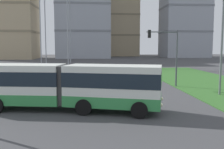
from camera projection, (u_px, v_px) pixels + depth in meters
The scene contains 5 objects.
articulated_bus at pixel (70, 85), 16.95m from camera, with size 12.00×4.95×3.00m.
car_navy_sedan at pixel (45, 83), 24.70m from camera, with size 4.59×2.45×1.58m.
traffic_light_far_right at pixel (167, 48), 26.38m from camera, with size 3.25×0.28×5.84m.
streetlight_median at pixel (222, 42), 21.80m from camera, with size 0.70×0.28×8.31m.
apartment_tower_westcentre at pixel (84, 8), 94.88m from camera, with size 18.85×20.07×36.14m.
Camera 1 is at (-1.32, -4.05, 4.20)m, focal length 41.55 mm.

